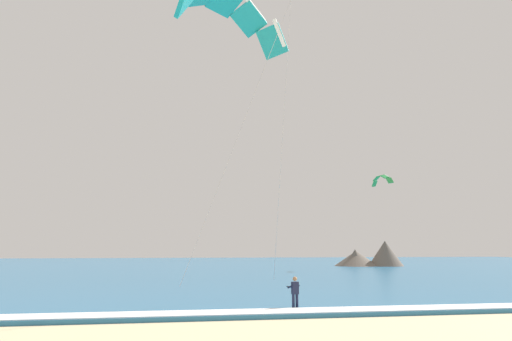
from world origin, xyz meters
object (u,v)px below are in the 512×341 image
(surfboard, at_px, (295,311))
(kite_primary, at_px, (230,11))
(kitesurfer, at_px, (295,292))
(kite_distant, at_px, (381,179))

(surfboard, xyz_separation_m, kite_primary, (-3.00, 3.77, 17.66))
(surfboard, distance_m, kitesurfer, 0.91)
(surfboard, xyz_separation_m, kite_distant, (23.14, 39.24, 12.95))
(surfboard, relative_size, kitesurfer, 0.87)
(surfboard, height_order, kitesurfer, kitesurfer)
(kite_primary, height_order, kite_distant, kite_primary)
(kite_primary, bearing_deg, kite_distant, 53.61)
(surfboard, height_order, kite_distant, kite_distant)
(kite_distant, bearing_deg, kite_primary, -126.39)
(kite_primary, xyz_separation_m, kite_distant, (26.13, 35.46, -4.71))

